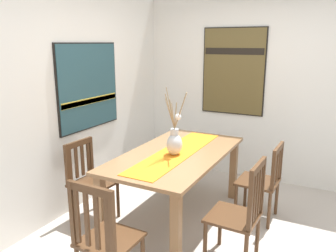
# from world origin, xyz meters

# --- Properties ---
(ground_plane) EXTENTS (6.40, 6.40, 0.03)m
(ground_plane) POSITION_xyz_m (0.00, 0.00, -0.01)
(ground_plane) COLOR #B2A89E
(wall_back) EXTENTS (6.40, 0.12, 2.70)m
(wall_back) POSITION_xyz_m (0.00, 1.86, 1.35)
(wall_back) COLOR silver
(wall_back) RESTS_ON ground_plane
(wall_side) EXTENTS (0.12, 6.40, 2.70)m
(wall_side) POSITION_xyz_m (1.86, 0.00, 1.35)
(wall_side) COLOR silver
(wall_side) RESTS_ON ground_plane
(dining_table) EXTENTS (1.78, 0.94, 0.77)m
(dining_table) POSITION_xyz_m (0.22, 0.62, 0.66)
(dining_table) COLOR #8E6642
(dining_table) RESTS_ON ground_plane
(table_runner) EXTENTS (1.64, 0.36, 0.01)m
(table_runner) POSITION_xyz_m (0.22, 0.62, 0.78)
(table_runner) COLOR orange
(table_runner) RESTS_ON dining_table
(centerpiece_vase) EXTENTS (0.28, 0.29, 0.70)m
(centerpiece_vase) POSITION_xyz_m (0.13, 0.61, 0.92)
(centerpiece_vase) COLOR silver
(centerpiece_vase) RESTS_ON dining_table
(chair_0) EXTENTS (0.44, 0.44, 0.88)m
(chair_0) POSITION_xyz_m (-0.21, 1.46, 0.46)
(chair_0) COLOR #4C301C
(chair_0) RESTS_ON ground_plane
(chair_1) EXTENTS (0.43, 0.43, 0.95)m
(chair_1) POSITION_xyz_m (-1.06, 0.60, 0.48)
(chair_1) COLOR #4C301C
(chair_1) RESTS_ON ground_plane
(chair_2) EXTENTS (0.43, 0.43, 0.87)m
(chair_2) POSITION_xyz_m (0.66, -0.21, 0.45)
(chair_2) COLOR #4C301C
(chair_2) RESTS_ON ground_plane
(chair_3) EXTENTS (0.43, 0.43, 0.96)m
(chair_3) POSITION_xyz_m (-0.22, -0.21, 0.49)
(chair_3) COLOR #4C301C
(chair_3) RESTS_ON ground_plane
(painting_on_back_wall) EXTENTS (1.02, 0.05, 1.01)m
(painting_on_back_wall) POSITION_xyz_m (0.24, 1.79, 1.40)
(painting_on_back_wall) COLOR black
(painting_on_side_wall) EXTENTS (0.05, 0.89, 1.20)m
(painting_on_side_wall) POSITION_xyz_m (1.79, 0.52, 1.51)
(painting_on_side_wall) COLOR black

